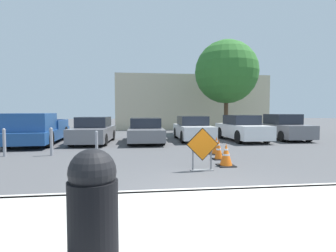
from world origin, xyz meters
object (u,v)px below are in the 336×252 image
Objects in this scene: parked_car_nearest at (94,131)px; bollard_second at (51,141)px; traffic_cone_second at (219,150)px; pickup_truck at (37,130)px; bollard_third at (4,142)px; traffic_cone_third at (216,146)px; parked_car_second at (146,131)px; parked_car_third at (193,129)px; parked_car_fifth at (283,128)px; parked_car_fourth at (242,129)px; road_closed_sign at (202,148)px; traffic_cone_nearest at (226,155)px; bollard_nearest at (97,142)px; trash_bin at (93,204)px.

parked_car_nearest is 3.95× the size of bollard_second.
pickup_truck is at bearing 146.82° from traffic_cone_second.
traffic_cone_third is at bearing -3.45° from bollard_third.
pickup_truck is 1.32× the size of parked_car_nearest.
parked_car_second is 1.08× the size of parked_car_third.
parked_car_fifth is at bearing 40.55° from traffic_cone_third.
parked_car_fourth is 11.84m from bollard_third.
parked_car_second is at bearing 11.90° from parked_car_third.
traffic_cone_second is (1.04, 1.69, -0.30)m from road_closed_sign.
parked_car_third reaches higher than road_closed_sign.
parked_car_nearest is 8.43m from parked_car_fourth.
parked_car_fourth is 10.25m from bollard_second.
parked_car_fourth is (2.98, 4.55, 0.36)m from traffic_cone_third.
traffic_cone_nearest is at bearing -96.50° from traffic_cone_second.
traffic_cone_second is 9.54m from pickup_truck.
bollard_third is (-5.50, -4.08, -0.07)m from parked_car_second.
parked_car_third is at bearing 34.98° from bollard_second.
parked_car_nearest is at bearing 133.01° from traffic_cone_second.
parked_car_fifth is at bearing 49.29° from traffic_cone_nearest.
parked_car_third is 4.04× the size of bollard_third.
parked_car_nearest is at bearing 3.40° from parked_car_second.
parked_car_fourth is 4.02× the size of bollard_second.
traffic_cone_second is at bearing 83.50° from traffic_cone_nearest.
traffic_cone_second is at bearing 143.79° from pickup_truck.
parked_car_third reaches higher than parked_car_second.
bollard_second is at bearing 79.54° from parked_car_nearest.
parked_car_fourth is at bearing 20.05° from bollard_third.
bollard_third is at bearing 176.55° from traffic_cone_third.
parked_car_third is 6.74m from bollard_nearest.
bollard_nearest is (-3.43, 3.28, -0.15)m from road_closed_sign.
parked_car_fifth is at bearing -179.58° from pickup_truck.
parked_car_nearest is 2.81m from parked_car_second.
road_closed_sign is 10.51m from parked_car_fifth.
bollard_third is (-13.93, -4.46, -0.14)m from parked_car_fifth.
parked_car_nearest is at bearing 127.11° from traffic_cone_nearest.
pickup_truck is 5.62m from parked_car_second.
pickup_truck is (-8.24, 4.11, 0.39)m from traffic_cone_third.
road_closed_sign is at bearing -25.66° from bollard_third.
parked_car_fifth reaches higher than parked_car_second.
parked_car_nearest is (-5.18, 5.56, 0.30)m from traffic_cone_second.
parked_car_nearest is 11.88m from trash_bin.
traffic_cone_second is 0.17× the size of parked_car_fourth.
pickup_truck reaches higher than parked_car_second.
parked_car_nearest reaches higher than trash_bin.
parked_car_fourth is at bearing 60.15° from traffic_cone_second.
parked_car_third is (5.62, 0.66, 0.02)m from parked_car_nearest.
parked_car_third reaches higher than bollard_nearest.
parked_car_fifth reaches higher than parked_car_nearest.
road_closed_sign is at bearing 80.39° from parked_car_third.
traffic_cone_second is 0.66× the size of bollard_second.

